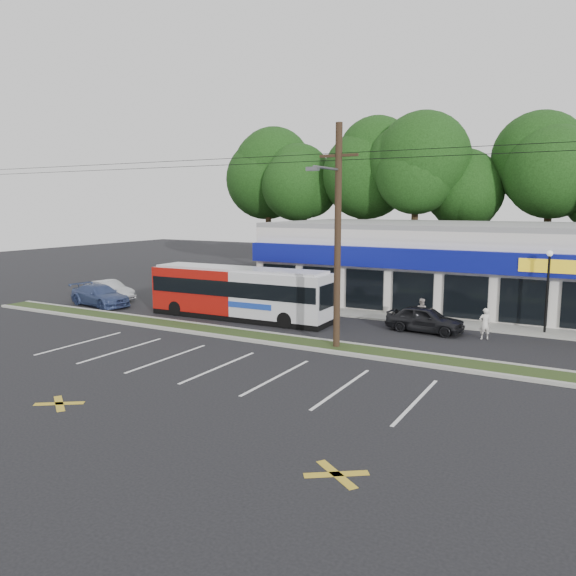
# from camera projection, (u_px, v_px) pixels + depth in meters

# --- Properties ---
(ground) EXTENTS (120.00, 120.00, 0.00)m
(ground) POSITION_uv_depth(u_px,v_px,m) (269.00, 345.00, 26.13)
(ground) COLOR black
(ground) RESTS_ON ground
(grass_strip) EXTENTS (40.00, 1.60, 0.12)m
(grass_strip) POSITION_uv_depth(u_px,v_px,m) (279.00, 340.00, 26.98)
(grass_strip) COLOR #293817
(grass_strip) RESTS_ON ground
(curb_south) EXTENTS (40.00, 0.25, 0.14)m
(curb_south) POSITION_uv_depth(u_px,v_px,m) (270.00, 343.00, 26.25)
(curb_south) COLOR #9E9E93
(curb_south) RESTS_ON ground
(curb_north) EXTENTS (40.00, 0.25, 0.14)m
(curb_north) POSITION_uv_depth(u_px,v_px,m) (288.00, 336.00, 27.71)
(curb_north) COLOR #9E9E93
(curb_north) RESTS_ON ground
(sidewalk) EXTENTS (32.00, 2.20, 0.10)m
(sidewalk) POSITION_uv_depth(u_px,v_px,m) (428.00, 321.00, 31.46)
(sidewalk) COLOR #9E9E93
(sidewalk) RESTS_ON ground
(strip_mall) EXTENTS (25.00, 12.55, 5.30)m
(strip_mall) POSITION_uv_depth(u_px,v_px,m) (466.00, 264.00, 36.80)
(strip_mall) COLOR silver
(strip_mall) RESTS_ON ground
(utility_pole) EXTENTS (50.00, 2.77, 10.00)m
(utility_pole) POSITION_uv_depth(u_px,v_px,m) (334.00, 229.00, 24.76)
(utility_pole) COLOR black
(utility_pole) RESTS_ON ground
(lamp_post) EXTENTS (0.30, 0.30, 4.25)m
(lamp_post) POSITION_uv_depth(u_px,v_px,m) (548.00, 282.00, 28.00)
(lamp_post) COLOR black
(lamp_post) RESTS_ON ground
(tree_line) EXTENTS (46.76, 6.76, 11.83)m
(tree_line) POSITION_uv_depth(u_px,v_px,m) (477.00, 181.00, 45.38)
(tree_line) COLOR black
(tree_line) RESTS_ON ground
(metrobus) EXTENTS (11.02, 2.63, 2.95)m
(metrobus) POSITION_uv_depth(u_px,v_px,m) (240.00, 292.00, 32.04)
(metrobus) COLOR #9B110B
(metrobus) RESTS_ON ground
(car_dark) EXTENTS (4.06, 1.87, 1.35)m
(car_dark) POSITION_uv_depth(u_px,v_px,m) (425.00, 319.00, 28.77)
(car_dark) COLOR black
(car_dark) RESTS_ON ground
(car_silver) EXTENTS (4.25, 1.99, 1.35)m
(car_silver) POSITION_uv_depth(u_px,v_px,m) (109.00, 290.00, 38.43)
(car_silver) COLOR #9C9FA3
(car_silver) RESTS_ON ground
(car_blue) EXTENTS (4.97, 2.68, 1.37)m
(car_blue) POSITION_uv_depth(u_px,v_px,m) (100.00, 295.00, 36.26)
(car_blue) COLOR navy
(car_blue) RESTS_ON ground
(pedestrian_a) EXTENTS (0.67, 0.60, 1.54)m
(pedestrian_a) POSITION_uv_depth(u_px,v_px,m) (485.00, 324.00, 27.23)
(pedestrian_a) COLOR silver
(pedestrian_a) RESTS_ON ground
(pedestrian_b) EXTENTS (0.79, 0.65, 1.49)m
(pedestrian_b) POSITION_uv_depth(u_px,v_px,m) (421.00, 312.00, 30.31)
(pedestrian_b) COLOR #B4A9A2
(pedestrian_b) RESTS_ON ground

